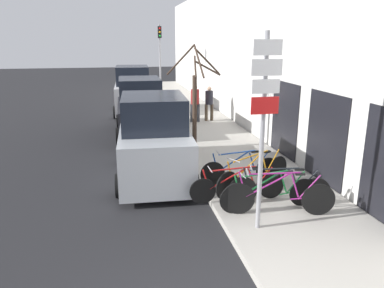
{
  "coord_description": "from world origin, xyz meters",
  "views": [
    {
      "loc": [
        -1.02,
        -3.73,
        3.8
      ],
      "look_at": [
        0.76,
        5.13,
        1.27
      ],
      "focal_mm": 35.0,
      "sensor_mm": 36.0,
      "label": 1
    }
  ],
  "objects_px": {
    "parked_car_1": "(140,110)",
    "pedestrian_near": "(209,101)",
    "bicycle_1": "(269,193)",
    "bicycle_3": "(238,186)",
    "signpost": "(263,120)",
    "bicycle_0": "(278,197)",
    "bicycle_2": "(279,188)",
    "bicycle_4": "(254,175)",
    "bicycle_5": "(241,169)",
    "pedestrian_far": "(195,100)",
    "parked_car_2": "(133,92)",
    "street_tree": "(195,100)",
    "traffic_light": "(160,53)",
    "parked_car_0": "(154,141)"
  },
  "relations": [
    {
      "from": "pedestrian_near",
      "to": "traffic_light",
      "type": "relative_size",
      "value": 0.35
    },
    {
      "from": "signpost",
      "to": "parked_car_1",
      "type": "xyz_separation_m",
      "value": [
        -1.75,
        8.6,
        -1.32
      ]
    },
    {
      "from": "parked_car_1",
      "to": "pedestrian_far",
      "type": "distance_m",
      "value": 2.96
    },
    {
      "from": "signpost",
      "to": "bicycle_1",
      "type": "xyz_separation_m",
      "value": [
        0.54,
        0.76,
        -1.83
      ]
    },
    {
      "from": "parked_car_1",
      "to": "pedestrian_near",
      "type": "relative_size",
      "value": 2.62
    },
    {
      "from": "bicycle_5",
      "to": "parked_car_1",
      "type": "distance_m",
      "value": 6.61
    },
    {
      "from": "parked_car_1",
      "to": "pedestrian_far",
      "type": "height_order",
      "value": "parked_car_1"
    },
    {
      "from": "bicycle_2",
      "to": "pedestrian_far",
      "type": "relative_size",
      "value": 1.31
    },
    {
      "from": "bicycle_4",
      "to": "street_tree",
      "type": "relative_size",
      "value": 0.65
    },
    {
      "from": "bicycle_1",
      "to": "bicycle_3",
      "type": "height_order",
      "value": "bicycle_1"
    },
    {
      "from": "parked_car_0",
      "to": "traffic_light",
      "type": "bearing_deg",
      "value": 85.29
    },
    {
      "from": "bicycle_0",
      "to": "pedestrian_far",
      "type": "height_order",
      "value": "pedestrian_far"
    },
    {
      "from": "bicycle_4",
      "to": "bicycle_5",
      "type": "bearing_deg",
      "value": -8.53
    },
    {
      "from": "parked_car_2",
      "to": "street_tree",
      "type": "distance_m",
      "value": 8.05
    },
    {
      "from": "bicycle_1",
      "to": "bicycle_3",
      "type": "bearing_deg",
      "value": 41.8
    },
    {
      "from": "bicycle_3",
      "to": "bicycle_2",
      "type": "bearing_deg",
      "value": -111.16
    },
    {
      "from": "pedestrian_near",
      "to": "pedestrian_far",
      "type": "height_order",
      "value": "pedestrian_far"
    },
    {
      "from": "parked_car_0",
      "to": "street_tree",
      "type": "bearing_deg",
      "value": 55.23
    },
    {
      "from": "signpost",
      "to": "parked_car_2",
      "type": "height_order",
      "value": "signpost"
    },
    {
      "from": "bicycle_2",
      "to": "parked_car_2",
      "type": "bearing_deg",
      "value": 25.89
    },
    {
      "from": "signpost",
      "to": "pedestrian_near",
      "type": "relative_size",
      "value": 2.39
    },
    {
      "from": "pedestrian_near",
      "to": "bicycle_1",
      "type": "bearing_deg",
      "value": 79.44
    },
    {
      "from": "signpost",
      "to": "bicycle_2",
      "type": "xyz_separation_m",
      "value": [
        0.88,
        0.97,
        -1.83
      ]
    },
    {
      "from": "bicycle_0",
      "to": "bicycle_5",
      "type": "distance_m",
      "value": 1.91
    },
    {
      "from": "bicycle_0",
      "to": "parked_car_2",
      "type": "relative_size",
      "value": 0.55
    },
    {
      "from": "bicycle_1",
      "to": "bicycle_4",
      "type": "xyz_separation_m",
      "value": [
        0.06,
        1.11,
        0.03
      ]
    },
    {
      "from": "signpost",
      "to": "bicycle_0",
      "type": "relative_size",
      "value": 1.61
    },
    {
      "from": "bicycle_5",
      "to": "pedestrian_near",
      "type": "xyz_separation_m",
      "value": [
        1.09,
        7.84,
        0.54
      ]
    },
    {
      "from": "bicycle_3",
      "to": "pedestrian_near",
      "type": "height_order",
      "value": "pedestrian_near"
    },
    {
      "from": "pedestrian_far",
      "to": "parked_car_1",
      "type": "bearing_deg",
      "value": 28.91
    },
    {
      "from": "signpost",
      "to": "pedestrian_far",
      "type": "relative_size",
      "value": 2.23
    },
    {
      "from": "pedestrian_far",
      "to": "bicycle_1",
      "type": "bearing_deg",
      "value": 87.23
    },
    {
      "from": "bicycle_1",
      "to": "signpost",
      "type": "bearing_deg",
      "value": 142.49
    },
    {
      "from": "bicycle_1",
      "to": "street_tree",
      "type": "distance_m",
      "value": 5.2
    },
    {
      "from": "bicycle_4",
      "to": "parked_car_2",
      "type": "distance_m",
      "value": 11.95
    },
    {
      "from": "bicycle_2",
      "to": "bicycle_3",
      "type": "distance_m",
      "value": 0.95
    },
    {
      "from": "pedestrian_near",
      "to": "bicycle_2",
      "type": "bearing_deg",
      "value": 81.37
    },
    {
      "from": "bicycle_2",
      "to": "bicycle_3",
      "type": "height_order",
      "value": "bicycle_2"
    },
    {
      "from": "bicycle_0",
      "to": "bicycle_4",
      "type": "xyz_separation_m",
      "value": [
        -0.03,
        1.39,
        -0.0
      ]
    },
    {
      "from": "signpost",
      "to": "bicycle_3",
      "type": "relative_size",
      "value": 1.68
    },
    {
      "from": "bicycle_2",
      "to": "traffic_light",
      "type": "relative_size",
      "value": 0.5
    },
    {
      "from": "bicycle_1",
      "to": "pedestrian_near",
      "type": "xyz_separation_m",
      "value": [
        0.97,
        9.47,
        0.54
      ]
    },
    {
      "from": "parked_car_0",
      "to": "traffic_light",
      "type": "xyz_separation_m",
      "value": [
        1.6,
        11.96,
        1.97
      ]
    },
    {
      "from": "bicycle_0",
      "to": "bicycle_1",
      "type": "height_order",
      "value": "bicycle_0"
    },
    {
      "from": "pedestrian_far",
      "to": "pedestrian_near",
      "type": "bearing_deg",
      "value": -169.48
    },
    {
      "from": "parked_car_1",
      "to": "traffic_light",
      "type": "relative_size",
      "value": 0.93
    },
    {
      "from": "signpost",
      "to": "traffic_light",
      "type": "xyz_separation_m",
      "value": [
        -0.1,
        15.61,
        0.67
      ]
    },
    {
      "from": "parked_car_2",
      "to": "signpost",
      "type": "bearing_deg",
      "value": -80.43
    },
    {
      "from": "bicycle_3",
      "to": "parked_car_2",
      "type": "distance_m",
      "value": 12.39
    },
    {
      "from": "traffic_light",
      "to": "pedestrian_near",
      "type": "bearing_deg",
      "value": -73.38
    }
  ]
}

